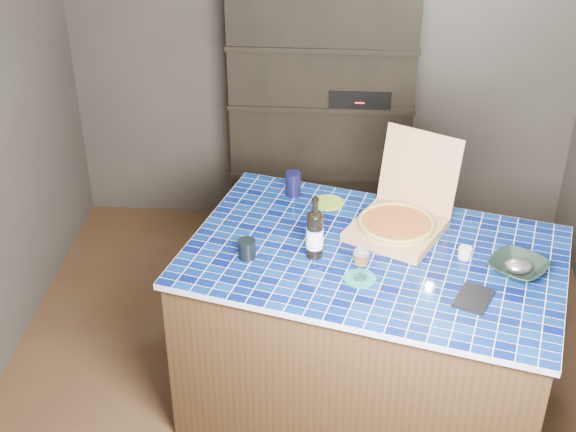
# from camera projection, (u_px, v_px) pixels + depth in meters

# --- Properties ---
(room) EXTENTS (3.50, 3.50, 3.50)m
(room) POSITION_uv_depth(u_px,v_px,m) (312.00, 182.00, 3.95)
(room) COLOR brown
(room) RESTS_ON ground
(shelving_unit) EXTENTS (1.20, 0.41, 1.80)m
(shelving_unit) POSITION_uv_depth(u_px,v_px,m) (322.00, 118.00, 5.43)
(shelving_unit) COLOR black
(shelving_unit) RESTS_ON floor
(kitchen_island) EXTENTS (2.03, 1.57, 0.99)m
(kitchen_island) POSITION_uv_depth(u_px,v_px,m) (369.00, 333.00, 4.13)
(kitchen_island) COLOR #422D1A
(kitchen_island) RESTS_ON floor
(pizza_box) EXTENTS (0.60, 0.64, 0.45)m
(pizza_box) POSITION_uv_depth(u_px,v_px,m) (399.00, 221.00, 4.02)
(pizza_box) COLOR tan
(pizza_box) RESTS_ON kitchen_island
(mead_bottle) EXTENTS (0.09, 0.09, 0.32)m
(mead_bottle) POSITION_uv_depth(u_px,v_px,m) (315.00, 234.00, 3.80)
(mead_bottle) COLOR black
(mead_bottle) RESTS_ON kitchen_island
(teal_trivet) EXTENTS (0.15, 0.15, 0.01)m
(teal_trivet) POSITION_uv_depth(u_px,v_px,m) (360.00, 278.00, 3.70)
(teal_trivet) COLOR #16736C
(teal_trivet) RESTS_ON kitchen_island
(wine_glass) EXTENTS (0.08, 0.08, 0.17)m
(wine_glass) POSITION_uv_depth(u_px,v_px,m) (361.00, 257.00, 3.64)
(wine_glass) COLOR white
(wine_glass) RESTS_ON teal_trivet
(tumbler) EXTENTS (0.08, 0.08, 0.09)m
(tumbler) POSITION_uv_depth(u_px,v_px,m) (247.00, 249.00, 3.83)
(tumbler) COLOR black
(tumbler) RESTS_ON kitchen_island
(dvd_case) EXTENTS (0.21, 0.24, 0.02)m
(dvd_case) POSITION_uv_depth(u_px,v_px,m) (474.00, 298.00, 3.56)
(dvd_case) COLOR black
(dvd_case) RESTS_ON kitchen_island
(bowl) EXTENTS (0.36, 0.36, 0.06)m
(bowl) POSITION_uv_depth(u_px,v_px,m) (518.00, 267.00, 3.73)
(bowl) COLOR black
(bowl) RESTS_ON kitchen_island
(foil_contents) EXTENTS (0.13, 0.11, 0.06)m
(foil_contents) POSITION_uv_depth(u_px,v_px,m) (518.00, 266.00, 3.72)
(foil_contents) COLOR #BABAC6
(foil_contents) RESTS_ON bowl
(white_jar) EXTENTS (0.06, 0.06, 0.06)m
(white_jar) POSITION_uv_depth(u_px,v_px,m) (465.00, 253.00, 3.84)
(white_jar) COLOR silver
(white_jar) RESTS_ON kitchen_island
(navy_cup) EXTENTS (0.08, 0.08, 0.13)m
(navy_cup) POSITION_uv_depth(u_px,v_px,m) (293.00, 184.00, 4.34)
(navy_cup) COLOR black
(navy_cup) RESTS_ON kitchen_island
(green_trivet) EXTENTS (0.17, 0.17, 0.01)m
(green_trivet) POSITION_uv_depth(u_px,v_px,m) (328.00, 203.00, 4.29)
(green_trivet) COLOR #78A824
(green_trivet) RESTS_ON kitchen_island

